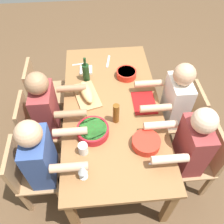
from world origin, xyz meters
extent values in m
plane|color=brown|center=(0.00, 0.00, 0.00)|extent=(8.00, 8.00, 0.00)
cube|color=olive|center=(0.00, 0.00, 0.72)|extent=(1.97, 0.98, 0.04)
cube|color=olive|center=(-0.93, -0.43, 0.35)|extent=(0.07, 0.07, 0.70)
cube|color=olive|center=(0.93, -0.43, 0.35)|extent=(0.07, 0.07, 0.70)
cube|color=olive|center=(-0.93, 0.43, 0.35)|extent=(0.07, 0.07, 0.70)
cube|color=olive|center=(0.93, 0.43, 0.35)|extent=(0.07, 0.07, 0.70)
cube|color=#A87F56|center=(0.00, 0.73, 0.44)|extent=(0.40, 0.40, 0.03)
cube|color=#A87F56|center=(0.00, 0.91, 0.65)|extent=(0.38, 0.04, 0.40)
cube|color=#A87F56|center=(0.17, 0.56, 0.21)|extent=(0.04, 0.04, 0.42)
cube|color=#A87F56|center=(-0.17, 0.56, 0.21)|extent=(0.04, 0.04, 0.42)
cube|color=#A87F56|center=(0.17, 0.90, 0.21)|extent=(0.04, 0.04, 0.42)
cube|color=#A87F56|center=(-0.17, 0.90, 0.21)|extent=(0.04, 0.04, 0.42)
cylinder|color=#2D2D38|center=(0.08, 0.51, 0.23)|extent=(0.11, 0.11, 0.45)
cylinder|color=#2D2D38|center=(-0.08, 0.51, 0.23)|extent=(0.11, 0.11, 0.45)
cube|color=white|center=(0.00, 0.67, 0.73)|extent=(0.34, 0.20, 0.55)
cylinder|color=tan|center=(0.17, 0.40, 0.85)|extent=(0.07, 0.30, 0.07)
cylinder|color=tan|center=(-0.17, 0.40, 0.85)|extent=(0.07, 0.30, 0.07)
sphere|color=tan|center=(0.00, 0.67, 1.09)|extent=(0.21, 0.21, 0.21)
cube|color=#A87F56|center=(0.00, -0.73, 0.44)|extent=(0.40, 0.40, 0.03)
cube|color=#A87F56|center=(0.00, -0.91, 0.65)|extent=(0.38, 0.04, 0.40)
cube|color=#A87F56|center=(-0.17, -0.56, 0.21)|extent=(0.04, 0.04, 0.42)
cube|color=#A87F56|center=(0.17, -0.56, 0.21)|extent=(0.04, 0.04, 0.42)
cube|color=#A87F56|center=(-0.17, -0.90, 0.21)|extent=(0.04, 0.04, 0.42)
cube|color=#A87F56|center=(0.17, -0.90, 0.21)|extent=(0.04, 0.04, 0.42)
cylinder|color=#2D2D38|center=(-0.08, -0.51, 0.23)|extent=(0.11, 0.11, 0.45)
cylinder|color=#2D2D38|center=(0.08, -0.51, 0.23)|extent=(0.11, 0.11, 0.45)
cube|color=maroon|center=(0.00, -0.67, 0.73)|extent=(0.34, 0.20, 0.55)
cylinder|color=#9E7251|center=(-0.17, -0.40, 0.85)|extent=(0.07, 0.30, 0.07)
cylinder|color=#9E7251|center=(0.17, -0.40, 0.85)|extent=(0.07, 0.30, 0.07)
sphere|color=#9E7251|center=(0.00, -0.67, 1.09)|extent=(0.21, 0.21, 0.21)
cube|color=#A87F56|center=(-0.54, -0.73, 0.44)|extent=(0.40, 0.40, 0.03)
cube|color=#A87F56|center=(-0.54, -0.91, 0.65)|extent=(0.38, 0.04, 0.40)
cube|color=#A87F56|center=(-0.71, -0.56, 0.21)|extent=(0.04, 0.04, 0.42)
cube|color=#A87F56|center=(-0.37, -0.56, 0.21)|extent=(0.04, 0.04, 0.42)
cube|color=#A87F56|center=(-0.71, -0.90, 0.21)|extent=(0.04, 0.04, 0.42)
cube|color=#A87F56|center=(-0.37, -0.90, 0.21)|extent=(0.04, 0.04, 0.42)
cube|color=#A87F56|center=(0.54, -0.73, 0.44)|extent=(0.40, 0.40, 0.03)
cube|color=#A87F56|center=(0.54, -0.91, 0.65)|extent=(0.38, 0.04, 0.40)
cube|color=#A87F56|center=(0.37, -0.56, 0.21)|extent=(0.04, 0.04, 0.42)
cube|color=#A87F56|center=(0.71, -0.56, 0.21)|extent=(0.04, 0.04, 0.42)
cube|color=#A87F56|center=(0.37, -0.90, 0.21)|extent=(0.04, 0.04, 0.42)
cube|color=#A87F56|center=(0.71, -0.90, 0.21)|extent=(0.04, 0.04, 0.42)
cylinder|color=#2D2D38|center=(0.46, -0.51, 0.23)|extent=(0.11, 0.11, 0.45)
cylinder|color=#2D2D38|center=(0.62, -0.51, 0.23)|extent=(0.11, 0.11, 0.45)
cube|color=#334C8C|center=(0.54, -0.67, 0.73)|extent=(0.34, 0.20, 0.55)
cylinder|color=tan|center=(0.37, -0.40, 0.85)|extent=(0.07, 0.30, 0.07)
cylinder|color=tan|center=(0.71, -0.40, 0.85)|extent=(0.07, 0.30, 0.07)
sphere|color=tan|center=(0.54, -0.67, 1.09)|extent=(0.21, 0.21, 0.21)
cube|color=#A87F56|center=(0.54, 0.73, 0.44)|extent=(0.40, 0.40, 0.03)
cube|color=#A87F56|center=(0.54, 0.91, 0.65)|extent=(0.38, 0.04, 0.40)
cube|color=#A87F56|center=(0.71, 0.56, 0.21)|extent=(0.04, 0.04, 0.42)
cube|color=#A87F56|center=(0.37, 0.56, 0.21)|extent=(0.04, 0.04, 0.42)
cube|color=#A87F56|center=(0.71, 0.90, 0.21)|extent=(0.04, 0.04, 0.42)
cube|color=#A87F56|center=(0.37, 0.90, 0.21)|extent=(0.04, 0.04, 0.42)
cylinder|color=#2D2D38|center=(0.62, 0.51, 0.23)|extent=(0.11, 0.11, 0.45)
cylinder|color=#2D2D38|center=(0.46, 0.51, 0.23)|extent=(0.11, 0.11, 0.45)
cube|color=maroon|center=(0.54, 0.67, 0.73)|extent=(0.34, 0.20, 0.55)
cylinder|color=beige|center=(0.71, 0.40, 0.85)|extent=(0.07, 0.30, 0.07)
cylinder|color=beige|center=(0.37, 0.40, 0.85)|extent=(0.07, 0.30, 0.07)
sphere|color=beige|center=(0.54, 0.67, 1.09)|extent=(0.21, 0.21, 0.21)
cylinder|color=red|center=(-0.42, 0.20, 0.78)|extent=(0.22, 0.22, 0.08)
cylinder|color=#669E33|center=(-0.42, 0.20, 0.80)|extent=(0.20, 0.20, 0.03)
cylinder|color=red|center=(0.50, 0.25, 0.78)|extent=(0.25, 0.25, 0.08)
cylinder|color=beige|center=(0.50, 0.25, 0.80)|extent=(0.22, 0.22, 0.03)
cylinder|color=#B21923|center=(0.34, -0.20, 0.78)|extent=(0.29, 0.29, 0.08)
cylinder|color=#2D7028|center=(0.34, -0.20, 0.81)|extent=(0.26, 0.26, 0.03)
cube|color=tan|center=(-0.14, -0.25, 0.75)|extent=(0.44, 0.32, 0.02)
ellipsoid|color=tan|center=(-0.14, -0.25, 0.81)|extent=(0.34, 0.19, 0.09)
cylinder|color=#193819|center=(-0.41, -0.25, 0.84)|extent=(0.08, 0.08, 0.20)
cylinder|color=#193819|center=(-0.41, -0.25, 0.98)|extent=(0.03, 0.03, 0.09)
cylinder|color=brown|center=(0.21, 0.02, 0.85)|extent=(0.06, 0.06, 0.22)
cylinder|color=silver|center=(0.75, -0.30, 0.74)|extent=(0.07, 0.07, 0.01)
cylinder|color=silver|center=(0.75, -0.30, 0.78)|extent=(0.01, 0.01, 0.07)
cone|color=silver|center=(0.75, -0.30, 0.86)|extent=(0.08, 0.08, 0.08)
cube|color=maroon|center=(0.00, 0.33, 0.74)|extent=(0.32, 0.23, 0.01)
cube|color=silver|center=(-0.68, -0.33, 0.74)|extent=(0.04, 0.17, 0.01)
cylinder|color=white|center=(0.52, -0.29, 0.79)|extent=(0.08, 0.08, 0.11)
cube|color=silver|center=(0.68, 0.33, 0.74)|extent=(0.03, 0.17, 0.01)
cube|color=silver|center=(-0.71, 0.02, 0.74)|extent=(0.23, 0.07, 0.01)
cube|color=white|center=(-0.56, -0.25, 0.75)|extent=(0.14, 0.14, 0.02)
camera|label=1|loc=(1.59, -0.14, 2.53)|focal=37.78mm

